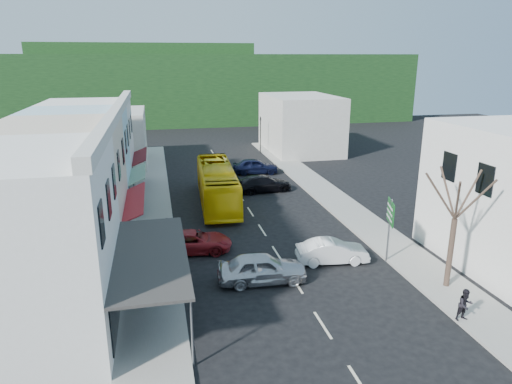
# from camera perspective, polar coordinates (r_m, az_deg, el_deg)

# --- Properties ---
(ground) EXTENTS (120.00, 120.00, 0.00)m
(ground) POSITION_cam_1_polar(r_m,az_deg,el_deg) (28.36, 2.63, -7.67)
(ground) COLOR black
(ground) RESTS_ON ground
(sidewalk_left) EXTENTS (3.00, 52.00, 0.15)m
(sidewalk_left) POSITION_cam_1_polar(r_m,az_deg,el_deg) (36.82, -12.86, -2.15)
(sidewalk_left) COLOR gray
(sidewalk_left) RESTS_ON ground
(sidewalk_right) EXTENTS (3.00, 52.00, 0.15)m
(sidewalk_right) POSITION_cam_1_polar(r_m,az_deg,el_deg) (39.50, 9.42, -0.66)
(sidewalk_right) COLOR gray
(sidewalk_right) RESTS_ON ground
(shopfront_row) EXTENTS (8.25, 30.00, 8.00)m
(shopfront_row) POSITION_cam_1_polar(r_m,az_deg,el_deg) (31.42, -22.43, 1.23)
(shopfront_row) COLOR silver
(shopfront_row) RESTS_ON ground
(distant_block_left) EXTENTS (8.00, 10.00, 6.00)m
(distant_block_left) POSITION_cam_1_polar(r_m,az_deg,el_deg) (52.91, -17.99, 6.39)
(distant_block_left) COLOR #B7B2A8
(distant_block_left) RESTS_ON ground
(distant_block_right) EXTENTS (8.00, 12.00, 7.00)m
(distant_block_right) POSITION_cam_1_polar(r_m,az_deg,el_deg) (58.33, 5.54, 8.50)
(distant_block_right) COLOR #B7B2A8
(distant_block_right) RESTS_ON ground
(hillside) EXTENTS (80.00, 26.00, 14.00)m
(hillside) POSITION_cam_1_polar(r_m,az_deg,el_deg) (90.33, -9.26, 13.28)
(hillside) COLOR black
(hillside) RESTS_ON ground
(bus) EXTENTS (3.12, 11.72, 3.10)m
(bus) POSITION_cam_1_polar(r_m,az_deg,el_deg) (37.35, -4.89, 0.86)
(bus) COLOR yellow
(bus) RESTS_ON ground
(car_silver) EXTENTS (4.49, 2.04, 1.40)m
(car_silver) POSITION_cam_1_polar(r_m,az_deg,el_deg) (24.70, 0.78, -9.71)
(car_silver) COLOR silver
(car_silver) RESTS_ON ground
(car_white) EXTENTS (4.57, 2.26, 1.40)m
(car_white) POSITION_cam_1_polar(r_m,az_deg,el_deg) (27.27, 9.50, -7.32)
(car_white) COLOR silver
(car_white) RESTS_ON ground
(car_red) EXTENTS (4.78, 2.39, 1.40)m
(car_red) POSITION_cam_1_polar(r_m,az_deg,el_deg) (28.59, -7.87, -6.08)
(car_red) COLOR maroon
(car_red) RESTS_ON ground
(car_black_near) EXTENTS (4.66, 2.27, 1.40)m
(car_black_near) POSITION_cam_1_polar(r_m,az_deg,el_deg) (40.78, 0.97, 1.03)
(car_black_near) COLOR black
(car_black_near) RESTS_ON ground
(car_navy_mid) EXTENTS (4.55, 2.20, 1.40)m
(car_navy_mid) POSITION_cam_1_polar(r_m,az_deg,el_deg) (47.00, -0.09, 3.13)
(car_navy_mid) COLOR black
(car_navy_mid) RESTS_ON ground
(pedestrian_left) EXTENTS (0.56, 0.69, 1.70)m
(pedestrian_left) POSITION_cam_1_polar(r_m,az_deg,el_deg) (29.37, -10.99, -4.98)
(pedestrian_left) COLOR black
(pedestrian_left) RESTS_ON sidewalk_left
(pedestrian_right) EXTENTS (0.73, 0.50, 1.70)m
(pedestrian_right) POSITION_cam_1_polar(r_m,az_deg,el_deg) (23.09, 24.72, -12.52)
(pedestrian_right) COLOR black
(pedestrian_right) RESTS_ON sidewalk_right
(direction_sign) EXTENTS (1.19, 1.85, 3.86)m
(direction_sign) POSITION_cam_1_polar(r_m,az_deg,el_deg) (27.60, 16.29, -4.72)
(direction_sign) COLOR #0D5018
(direction_sign) RESTS_ON ground
(street_tree) EXTENTS (2.64, 2.64, 7.67)m
(street_tree) POSITION_cam_1_polar(r_m,az_deg,el_deg) (24.92, 23.59, -3.12)
(street_tree) COLOR #34251C
(street_tree) RESTS_ON ground
(traffic_signal) EXTENTS (0.72, 1.04, 4.56)m
(traffic_signal) POSITION_cam_1_polar(r_m,az_deg,el_deg) (56.90, 0.56, 7.13)
(traffic_signal) COLOR black
(traffic_signal) RESTS_ON ground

